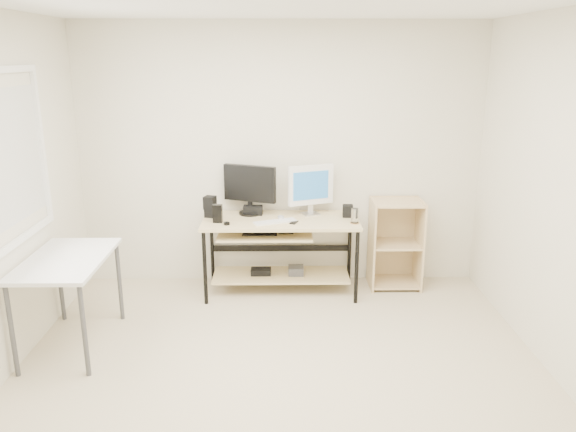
# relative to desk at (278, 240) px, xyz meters

# --- Properties ---
(room) EXTENTS (4.01, 4.01, 2.62)m
(room) POSITION_rel_desk_xyz_m (-0.11, -1.62, 0.78)
(room) COLOR beige
(room) RESTS_ON ground
(desk) EXTENTS (1.50, 0.65, 0.75)m
(desk) POSITION_rel_desk_xyz_m (0.00, 0.00, 0.00)
(desk) COLOR beige
(desk) RESTS_ON ground
(side_table) EXTENTS (0.60, 1.00, 0.75)m
(side_table) POSITION_rel_desk_xyz_m (-1.65, -1.06, 0.13)
(side_table) COLOR white
(side_table) RESTS_ON ground
(shelf_unit) EXTENTS (0.50, 0.40, 0.90)m
(shelf_unit) POSITION_rel_desk_xyz_m (1.18, 0.16, -0.09)
(shelf_unit) COLOR #DEC18A
(shelf_unit) RESTS_ON ground
(black_monitor) EXTENTS (0.52, 0.24, 0.49)m
(black_monitor) POSITION_rel_desk_xyz_m (-0.28, 0.18, 0.49)
(black_monitor) COLOR black
(black_monitor) RESTS_ON desk
(white_imac) EXTENTS (0.45, 0.21, 0.50)m
(white_imac) POSITION_rel_desk_xyz_m (0.32, 0.15, 0.50)
(white_imac) COLOR silver
(white_imac) RESTS_ON desk
(keyboard) EXTENTS (0.42, 0.26, 0.01)m
(keyboard) POSITION_rel_desk_xyz_m (-0.03, -0.11, 0.22)
(keyboard) COLOR white
(keyboard) RESTS_ON desk
(mouse) EXTENTS (0.08, 0.11, 0.04)m
(mouse) POSITION_rel_desk_xyz_m (0.03, -0.00, 0.23)
(mouse) COLOR #BCBCC1
(mouse) RESTS_ON desk
(center_speaker) EXTENTS (0.19, 0.10, 0.09)m
(center_speaker) POSITION_rel_desk_xyz_m (-0.25, 0.15, 0.26)
(center_speaker) COLOR black
(center_speaker) RESTS_ON desk
(speaker_left) EXTENTS (0.13, 0.13, 0.21)m
(speaker_left) POSITION_rel_desk_xyz_m (-0.66, 0.08, 0.32)
(speaker_left) COLOR black
(speaker_left) RESTS_ON desk
(speaker_right) EXTENTS (0.10, 0.10, 0.12)m
(speaker_right) POSITION_rel_desk_xyz_m (0.68, 0.07, 0.27)
(speaker_right) COLOR black
(speaker_right) RESTS_ON desk
(audio_controller) EXTENTS (0.09, 0.06, 0.17)m
(audio_controller) POSITION_rel_desk_xyz_m (-0.57, -0.11, 0.30)
(audio_controller) COLOR black
(audio_controller) RESTS_ON desk
(volume_puck) EXTENTS (0.07, 0.07, 0.02)m
(volume_puck) POSITION_rel_desk_xyz_m (-0.48, -0.18, 0.22)
(volume_puck) COLOR black
(volume_puck) RESTS_ON desk
(smartphone) EXTENTS (0.09, 0.12, 0.01)m
(smartphone) POSITION_rel_desk_xyz_m (0.15, -0.13, 0.22)
(smartphone) COLOR black
(smartphone) RESTS_ON desk
(coaster) EXTENTS (0.11, 0.11, 0.01)m
(coaster) POSITION_rel_desk_xyz_m (0.72, -0.15, 0.21)
(coaster) COLOR #A97E4C
(coaster) RESTS_ON desk
(drinking_glass) EXTENTS (0.09, 0.09, 0.14)m
(drinking_glass) POSITION_rel_desk_xyz_m (0.72, -0.15, 0.29)
(drinking_glass) COLOR white
(drinking_glass) RESTS_ON coaster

